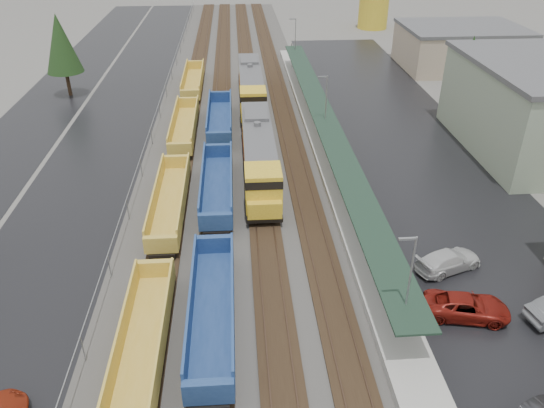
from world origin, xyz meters
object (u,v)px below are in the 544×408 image
at_px(locomotive_trail, 251,87).
at_px(well_string_blue, 212,310).
at_px(parked_car_east_c, 448,261).
at_px(locomotive_lead, 259,155).
at_px(storage_tank, 373,13).
at_px(well_string_yellow, 159,260).
at_px(parked_car_east_b, 467,307).

bearing_deg(locomotive_trail, well_string_blue, -95.51).
distance_m(locomotive_trail, parked_car_east_c, 39.05).
distance_m(locomotive_lead, locomotive_trail, 21.00).
distance_m(storage_tank, parked_car_east_c, 84.10).
height_order(well_string_yellow, parked_car_east_b, well_string_yellow).
xyz_separation_m(locomotive_trail, storage_tank, (27.15, 46.18, 0.59)).
bearing_deg(parked_car_east_c, well_string_yellow, 65.89).
xyz_separation_m(locomotive_trail, parked_car_east_b, (12.55, -41.77, -1.69)).
xyz_separation_m(well_string_blue, parked_car_east_b, (16.55, -0.34, -0.44)).
bearing_deg(well_string_yellow, well_string_blue, -54.96).
bearing_deg(well_string_yellow, parked_car_east_b, -16.38).
relative_size(locomotive_trail, parked_car_east_b, 3.70).
bearing_deg(parked_car_east_c, locomotive_trail, -1.68).
xyz_separation_m(locomotive_trail, parked_car_east_c, (13.18, -36.72, -1.69)).
xyz_separation_m(parked_car_east_b, parked_car_east_c, (0.63, 5.05, -0.01)).
bearing_deg(well_string_blue, locomotive_trail, 84.49).
distance_m(well_string_yellow, parked_car_east_b, 21.43).
distance_m(locomotive_lead, well_string_blue, 20.86).
xyz_separation_m(well_string_yellow, parked_car_east_c, (21.18, -0.99, -0.40)).
distance_m(well_string_yellow, well_string_blue, 6.97).
xyz_separation_m(locomotive_lead, well_string_yellow, (-8.00, -14.73, -1.30)).
xyz_separation_m(locomotive_lead, parked_car_east_b, (12.55, -20.77, -1.69)).
xyz_separation_m(well_string_blue, storage_tank, (31.15, 87.61, 1.83)).
xyz_separation_m(well_string_yellow, parked_car_east_b, (20.55, -6.04, -0.39)).
relative_size(storage_tank, parked_car_east_b, 1.10).
distance_m(well_string_yellow, parked_car_east_c, 21.21).
bearing_deg(locomotive_lead, parked_car_east_c, -50.02).
relative_size(well_string_blue, storage_tank, 13.39).
bearing_deg(parked_car_east_c, parked_car_east_b, 151.50).
height_order(locomotive_lead, storage_tank, storage_tank).
relative_size(well_string_blue, parked_car_east_b, 14.79).
distance_m(locomotive_lead, parked_car_east_c, 20.58).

